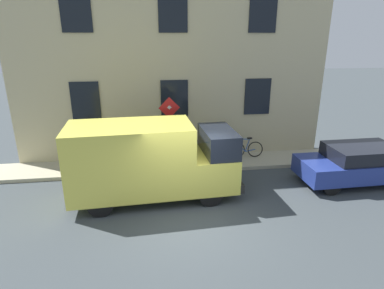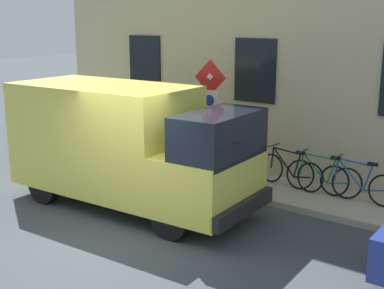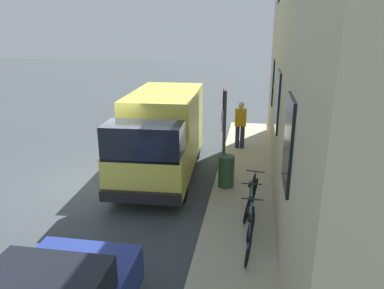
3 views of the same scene
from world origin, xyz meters
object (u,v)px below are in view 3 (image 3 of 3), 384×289
(bicycle_blue, at_px, (250,232))
(bicycle_black, at_px, (251,198))
(delivery_van, at_px, (162,133))
(pedestrian, at_px, (240,123))
(litter_bin, at_px, (226,171))
(bicycle_green, at_px, (251,214))
(sign_post_stacked, at_px, (223,122))

(bicycle_blue, distance_m, bicycle_black, 1.55)
(delivery_van, distance_m, pedestrian, 3.43)
(delivery_van, distance_m, litter_bin, 2.37)
(bicycle_black, bearing_deg, pedestrian, 14.37)
(delivery_van, height_order, litter_bin, delivery_van)
(pedestrian, relative_size, litter_bin, 1.91)
(delivery_van, xyz_separation_m, bicycle_green, (2.77, -3.10, -0.82))
(bicycle_black, bearing_deg, bicycle_green, -171.68)
(bicycle_black, bearing_deg, delivery_van, 58.42)
(delivery_van, height_order, bicycle_blue, delivery_van)
(pedestrian, bearing_deg, sign_post_stacked, -10.16)
(bicycle_black, xyz_separation_m, pedestrian, (-0.51, 4.88, 0.56))
(pedestrian, bearing_deg, bicycle_blue, 0.41)
(sign_post_stacked, height_order, pedestrian, sign_post_stacked)
(bicycle_black, height_order, litter_bin, litter_bin)
(bicycle_blue, relative_size, bicycle_green, 1.00)
(bicycle_blue, distance_m, pedestrian, 6.48)
(sign_post_stacked, height_order, bicycle_blue, sign_post_stacked)
(bicycle_blue, relative_size, pedestrian, 1.00)
(sign_post_stacked, relative_size, pedestrian, 1.56)
(bicycle_green, relative_size, bicycle_black, 1.00)
(sign_post_stacked, xyz_separation_m, litter_bin, (0.14, -0.18, -1.36))
(bicycle_green, xyz_separation_m, litter_bin, (-0.72, 2.18, 0.08))
(bicycle_black, height_order, pedestrian, pedestrian)
(sign_post_stacked, distance_m, bicycle_green, 2.89)
(bicycle_black, relative_size, pedestrian, 0.99)
(sign_post_stacked, relative_size, bicycle_black, 1.57)
(sign_post_stacked, xyz_separation_m, pedestrian, (0.35, 3.30, -0.88))
(bicycle_green, distance_m, pedestrian, 5.71)
(bicycle_blue, bearing_deg, bicycle_green, 1.66)
(sign_post_stacked, bearing_deg, bicycle_black, -61.44)
(delivery_van, relative_size, pedestrian, 3.15)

